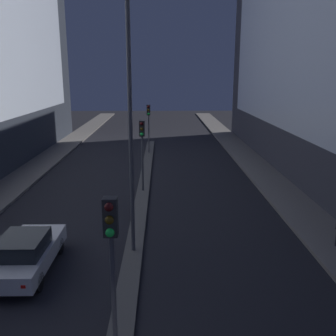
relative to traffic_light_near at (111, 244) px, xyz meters
The scene contains 6 objects.
median_strip 14.58m from the traffic_light_near, 90.00° to the left, with size 0.73×31.95×0.12m.
traffic_light_near is the anchor object (origin of this frame).
traffic_light_mid 13.61m from the traffic_light_near, 90.00° to the left, with size 0.32×0.42×4.17m.
traffic_light_far 24.59m from the traffic_light_near, 90.00° to the left, with size 0.32×0.42×4.17m.
street_lamp 6.52m from the traffic_light_near, 90.00° to the left, with size 0.44×0.44×9.66m.
car_left_lane 6.28m from the traffic_light_near, 129.81° to the left, with size 1.77×4.22×1.46m.
Camera 1 is at (1.15, -5.02, 6.94)m, focal length 40.00 mm.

